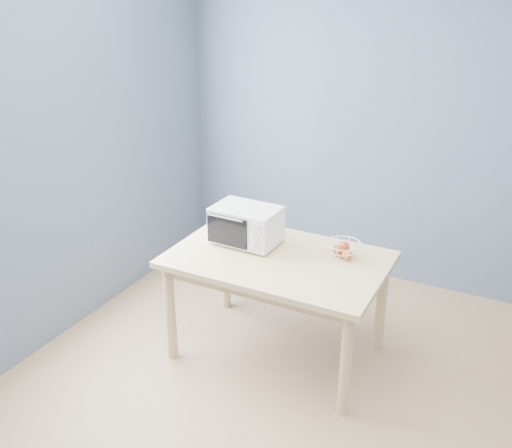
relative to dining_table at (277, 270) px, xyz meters
The scene contains 4 objects.
room 1.13m from the dining_table, 58.27° to the right, with size 4.01×4.51×2.61m.
dining_table is the anchor object (origin of this frame).
toaster_oven 0.40m from the dining_table, 162.91° to the left, with size 0.46×0.34×0.26m.
fruit_basket 0.45m from the dining_table, 26.14° to the left, with size 0.24×0.24×0.12m.
Camera 1 is at (0.91, -2.24, 2.43)m, focal length 40.00 mm.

